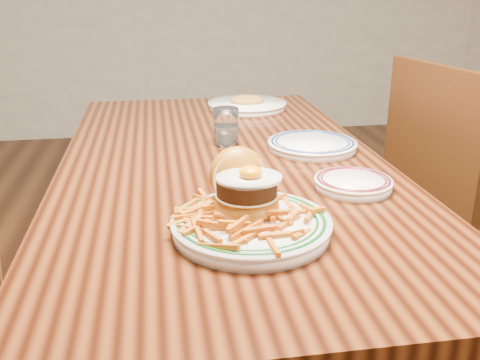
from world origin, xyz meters
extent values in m
cube|color=black|center=(0.00, 0.00, 0.72)|extent=(0.85, 1.60, 0.05)
cylinder|color=black|center=(-0.36, 0.74, 0.35)|extent=(0.07, 0.07, 0.70)
cylinder|color=black|center=(0.36, 0.74, 0.35)|extent=(0.07, 0.07, 0.70)
cylinder|color=#3A1A0C|center=(-0.66, 0.07, 0.22)|extent=(0.04, 0.04, 0.44)
cube|color=#3A1A0C|center=(0.87, 0.16, 0.46)|extent=(0.52, 0.52, 0.04)
cube|color=#3A1A0C|center=(0.66, 0.13, 0.72)|extent=(0.11, 0.45, 0.48)
cylinder|color=#3A1A0C|center=(1.02, 0.38, 0.22)|extent=(0.04, 0.04, 0.44)
cylinder|color=#3A1A0C|center=(0.64, 0.32, 0.22)|extent=(0.04, 0.04, 0.44)
cylinder|color=#3A1A0C|center=(0.71, -0.06, 0.22)|extent=(0.04, 0.04, 0.44)
cylinder|color=white|center=(-0.01, -0.45, 0.76)|extent=(0.30, 0.30, 0.02)
cylinder|color=white|center=(-0.01, -0.45, 0.78)|extent=(0.30, 0.30, 0.01)
torus|color=#0D4C19|center=(-0.01, -0.45, 0.78)|extent=(0.28, 0.28, 0.01)
torus|color=#0D4C19|center=(-0.01, -0.45, 0.78)|extent=(0.25, 0.25, 0.01)
ellipsoid|color=#9E5714|center=(-0.01, -0.41, 0.79)|extent=(0.13, 0.13, 0.06)
cylinder|color=beige|center=(-0.01, -0.41, 0.81)|extent=(0.12, 0.12, 0.00)
cylinder|color=black|center=(-0.01, -0.41, 0.83)|extent=(0.12, 0.12, 0.03)
ellipsoid|color=white|center=(0.00, -0.41, 0.85)|extent=(0.13, 0.10, 0.01)
ellipsoid|color=orange|center=(0.00, -0.41, 0.86)|extent=(0.04, 0.04, 0.02)
ellipsoid|color=#9E5714|center=(-0.01, -0.34, 0.83)|extent=(0.13, 0.11, 0.13)
cylinder|color=beige|center=(-0.01, -0.36, 0.83)|extent=(0.11, 0.05, 0.11)
cylinder|color=white|center=(0.26, -0.26, 0.76)|extent=(0.17, 0.17, 0.02)
cylinder|color=white|center=(0.26, -0.26, 0.77)|extent=(0.18, 0.18, 0.01)
torus|color=#54131D|center=(0.26, -0.26, 0.77)|extent=(0.17, 0.17, 0.01)
torus|color=#54131D|center=(0.26, -0.26, 0.77)|extent=(0.15, 0.15, 0.01)
cube|color=silver|center=(0.29, -0.25, 0.77)|extent=(0.10, 0.08, 0.00)
cylinder|color=white|center=(0.26, 0.05, 0.76)|extent=(0.24, 0.24, 0.02)
cylinder|color=white|center=(0.26, 0.05, 0.77)|extent=(0.25, 0.25, 0.01)
torus|color=#102251|center=(0.26, 0.05, 0.77)|extent=(0.23, 0.23, 0.01)
torus|color=#102251|center=(0.26, 0.05, 0.77)|extent=(0.21, 0.21, 0.01)
cylinder|color=white|center=(0.03, 0.14, 0.80)|extent=(0.07, 0.07, 0.11)
cylinder|color=silver|center=(0.03, 0.14, 0.78)|extent=(0.06, 0.06, 0.05)
cylinder|color=white|center=(0.16, 0.58, 0.76)|extent=(0.28, 0.28, 0.02)
cylinder|color=white|center=(0.16, 0.58, 0.77)|extent=(0.29, 0.29, 0.01)
ellipsoid|color=#AC6D31|center=(0.16, 0.58, 0.78)|extent=(0.13, 0.10, 0.04)
camera|label=1|loc=(-0.17, -1.34, 1.20)|focal=40.00mm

